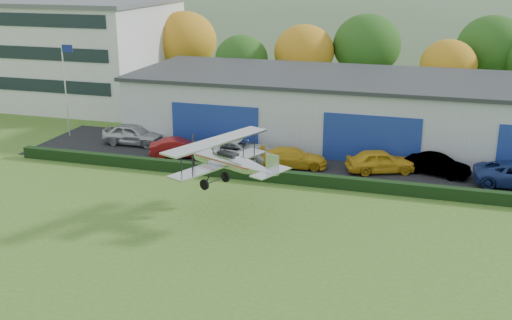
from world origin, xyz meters
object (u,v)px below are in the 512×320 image
(car_1, at_px, (179,148))
(hangar, at_px, (381,110))
(biplane, at_px, (229,160))
(car_3, at_px, (293,158))
(flagpole, at_px, (66,81))
(car_0, at_px, (133,134))
(car_2, at_px, (237,150))
(car_5, at_px, (438,165))
(car_4, at_px, (380,161))
(office_block, at_px, (68,50))

(car_1, bearing_deg, hangar, -78.26)
(biplane, bearing_deg, hangar, 93.36)
(car_1, xyz_separation_m, car_3, (8.76, 0.14, -0.01))
(flagpole, relative_size, biplane, 1.08)
(car_0, xyz_separation_m, car_1, (4.85, -2.06, -0.13))
(car_2, height_order, car_5, car_2)
(car_2, bearing_deg, car_5, -84.61)
(flagpole, distance_m, car_0, 7.30)
(car_4, bearing_deg, flagpole, 63.90)
(car_4, xyz_separation_m, car_5, (3.82, 0.54, -0.10))
(car_2, bearing_deg, office_block, 58.00)
(hangar, height_order, car_0, hangar)
(flagpole, height_order, car_5, flagpole)
(hangar, height_order, flagpole, flagpole)
(hangar, distance_m, flagpole, 25.68)
(car_2, distance_m, biplane, 10.08)
(car_2, bearing_deg, car_1, 94.64)
(hangar, distance_m, car_1, 16.48)
(flagpole, distance_m, biplane, 21.73)
(car_0, bearing_deg, car_2, -101.70)
(flagpole, height_order, car_4, flagpole)
(office_block, bearing_deg, biplane, -43.37)
(hangar, height_order, biplane, hangar)
(office_block, xyz_separation_m, car_4, (33.91, -14.88, -4.36))
(hangar, bearing_deg, car_0, -160.60)
(flagpole, height_order, car_1, flagpole)
(car_3, relative_size, car_5, 1.12)
(flagpole, bearing_deg, car_2, -8.81)
(hangar, height_order, car_5, hangar)
(car_1, distance_m, car_2, 4.54)
(car_0, bearing_deg, car_1, -114.00)
(car_2, bearing_deg, car_4, -86.00)
(car_3, height_order, car_5, car_5)
(car_1, xyz_separation_m, car_2, (4.53, 0.28, 0.12))
(car_2, bearing_deg, flagpole, 82.29)
(car_2, xyz_separation_m, car_3, (4.23, -0.14, -0.13))
(car_2, bearing_deg, car_3, -90.75)
(car_2, relative_size, biplane, 0.81)
(car_0, distance_m, car_3, 13.74)
(car_3, relative_size, biplane, 0.65)
(office_block, xyz_separation_m, flagpole, (8.12, -13.00, -0.43))
(office_block, relative_size, car_5, 4.81)
(car_0, distance_m, biplane, 16.61)
(car_2, bearing_deg, biplane, -163.21)
(office_block, bearing_deg, car_4, -23.70)
(office_block, distance_m, car_0, 20.19)
(office_block, relative_size, car_2, 3.46)
(car_2, distance_m, car_4, 10.29)
(biplane, bearing_deg, car_4, 76.56)
(office_block, distance_m, car_2, 28.54)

